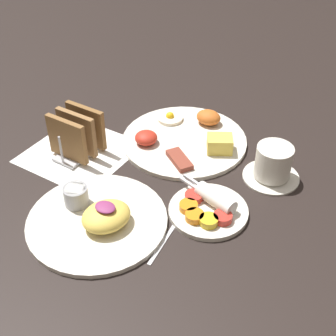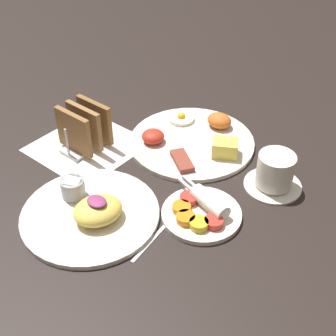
{
  "view_description": "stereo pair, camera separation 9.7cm",
  "coord_description": "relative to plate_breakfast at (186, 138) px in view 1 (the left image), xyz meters",
  "views": [
    {
      "loc": [
        0.46,
        -0.61,
        0.63
      ],
      "look_at": [
        0.06,
        0.04,
        0.03
      ],
      "focal_mm": 50.0,
      "sensor_mm": 36.0,
      "label": 1
    },
    {
      "loc": [
        0.54,
        -0.55,
        0.63
      ],
      "look_at": [
        0.06,
        0.04,
        0.03
      ],
      "focal_mm": 50.0,
      "sensor_mm": 36.0,
      "label": 2
    }
  ],
  "objects": [
    {
      "name": "napkin_flat",
      "position": [
        -0.18,
        -0.17,
        -0.01
      ],
      "size": [
        0.22,
        0.22,
        0.0
      ],
      "color": "white",
      "rests_on": "ground_plane"
    },
    {
      "name": "coffee_cup",
      "position": [
        0.22,
        -0.02,
        0.03
      ],
      "size": [
        0.12,
        0.12,
        0.08
      ],
      "color": "silver",
      "rests_on": "ground_plane"
    },
    {
      "name": "ground_plane",
      "position": [
        -0.02,
        -0.18,
        -0.01
      ],
      "size": [
        3.0,
        3.0,
        0.0
      ],
      "primitive_type": "plane",
      "color": "black"
    },
    {
      "name": "plate_condiments",
      "position": [
        0.16,
        -0.18,
        0.0
      ],
      "size": [
        0.16,
        0.16,
        0.04
      ],
      "color": "silver",
      "rests_on": "ground_plane"
    },
    {
      "name": "plate_foreground",
      "position": [
        -0.01,
        -0.32,
        0.0
      ],
      "size": [
        0.27,
        0.27,
        0.06
      ],
      "color": "silver",
      "rests_on": "ground_plane"
    },
    {
      "name": "plate_breakfast",
      "position": [
        0.0,
        0.0,
        0.0
      ],
      "size": [
        0.29,
        0.29,
        0.05
      ],
      "color": "silver",
      "rests_on": "ground_plane"
    },
    {
      "name": "teaspoon",
      "position": [
        0.12,
        -0.27,
        -0.01
      ],
      "size": [
        0.03,
        0.13,
        0.01
      ],
      "color": "silver",
      "rests_on": "ground_plane"
    },
    {
      "name": "toast_rack",
      "position": [
        -0.18,
        -0.17,
        0.04
      ],
      "size": [
        0.1,
        0.12,
        0.1
      ],
      "color": "#B7B7BC",
      "rests_on": "ground_plane"
    }
  ]
}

